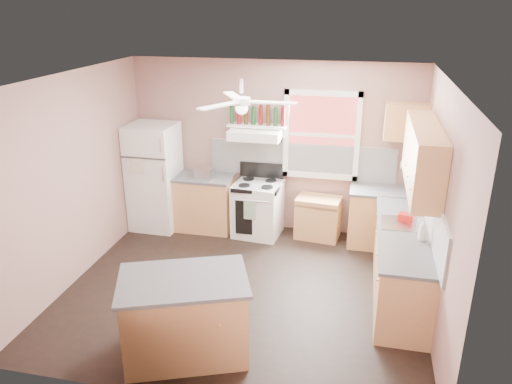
% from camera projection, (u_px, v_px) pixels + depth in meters
% --- Properties ---
extents(floor, '(4.50, 4.50, 0.00)m').
position_uv_depth(floor, '(244.00, 289.00, 6.49)').
color(floor, black).
rests_on(floor, ground).
extents(ceiling, '(4.50, 4.50, 0.00)m').
position_uv_depth(ceiling, '(241.00, 79.00, 5.52)').
color(ceiling, white).
rests_on(ceiling, ground).
extents(wall_back, '(4.50, 0.05, 2.70)m').
position_uv_depth(wall_back, '(273.00, 147.00, 7.85)').
color(wall_back, '#8C675F').
rests_on(wall_back, ground).
extents(wall_right, '(0.05, 4.00, 2.70)m').
position_uv_depth(wall_right, '(441.00, 208.00, 5.55)').
color(wall_right, '#8C675F').
rests_on(wall_right, ground).
extents(wall_left, '(0.05, 4.00, 2.70)m').
position_uv_depth(wall_left, '(72.00, 179.00, 6.46)').
color(wall_left, '#8C675F').
rests_on(wall_left, ground).
extents(backsplash_back, '(2.90, 0.03, 0.55)m').
position_uv_depth(backsplash_back, '(301.00, 160.00, 7.79)').
color(backsplash_back, white).
rests_on(backsplash_back, wall_back).
extents(backsplash_right, '(0.03, 2.60, 0.55)m').
position_uv_depth(backsplash_right, '(432.00, 212.00, 5.89)').
color(backsplash_right, white).
rests_on(backsplash_right, wall_right).
extents(window_view, '(1.00, 0.02, 1.20)m').
position_uv_depth(window_view, '(322.00, 135.00, 7.57)').
color(window_view, maroon).
rests_on(window_view, wall_back).
extents(window_frame, '(1.16, 0.07, 1.36)m').
position_uv_depth(window_frame, '(321.00, 136.00, 7.55)').
color(window_frame, white).
rests_on(window_frame, wall_back).
extents(refrigerator, '(0.74, 0.72, 1.72)m').
position_uv_depth(refrigerator, '(155.00, 177.00, 8.02)').
color(refrigerator, white).
rests_on(refrigerator, floor).
extents(base_cabinet_left, '(0.90, 0.60, 0.86)m').
position_uv_depth(base_cabinet_left, '(205.00, 203.00, 8.10)').
color(base_cabinet_left, tan).
rests_on(base_cabinet_left, floor).
extents(counter_left, '(0.92, 0.62, 0.04)m').
position_uv_depth(counter_left, '(204.00, 177.00, 7.94)').
color(counter_left, '#49494B').
rests_on(counter_left, base_cabinet_left).
extents(toaster, '(0.30, 0.20, 0.18)m').
position_uv_depth(toaster, '(204.00, 173.00, 7.80)').
color(toaster, silver).
rests_on(toaster, counter_left).
extents(stove, '(0.77, 0.71, 0.86)m').
position_uv_depth(stove, '(258.00, 209.00, 7.88)').
color(stove, white).
rests_on(stove, floor).
extents(range_hood, '(0.78, 0.50, 0.14)m').
position_uv_depth(range_hood, '(255.00, 134.00, 7.55)').
color(range_hood, white).
rests_on(range_hood, wall_back).
extents(bottle_shelf, '(0.90, 0.26, 0.03)m').
position_uv_depth(bottle_shelf, '(257.00, 126.00, 7.62)').
color(bottle_shelf, white).
rests_on(bottle_shelf, range_hood).
extents(cart, '(0.71, 0.51, 0.66)m').
position_uv_depth(cart, '(318.00, 218.00, 7.81)').
color(cart, tan).
rests_on(cart, floor).
extents(base_cabinet_corner, '(1.00, 0.60, 0.86)m').
position_uv_depth(base_cabinet_corner, '(382.00, 219.00, 7.53)').
color(base_cabinet_corner, tan).
rests_on(base_cabinet_corner, floor).
extents(base_cabinet_right, '(0.60, 2.20, 0.86)m').
position_uv_depth(base_cabinet_right, '(401.00, 265.00, 6.21)').
color(base_cabinet_right, tan).
rests_on(base_cabinet_right, floor).
extents(counter_corner, '(1.02, 0.62, 0.04)m').
position_uv_depth(counter_corner, '(385.00, 191.00, 7.37)').
color(counter_corner, '#49494B').
rests_on(counter_corner, base_cabinet_corner).
extents(counter_right, '(0.62, 2.22, 0.04)m').
position_uv_depth(counter_right, '(404.00, 232.00, 6.06)').
color(counter_right, '#49494B').
rests_on(counter_right, base_cabinet_right).
extents(sink, '(0.55, 0.45, 0.03)m').
position_uv_depth(sink, '(403.00, 224.00, 6.23)').
color(sink, silver).
rests_on(sink, counter_right).
extents(faucet, '(0.03, 0.03, 0.14)m').
position_uv_depth(faucet, '(417.00, 220.00, 6.17)').
color(faucet, silver).
rests_on(faucet, sink).
extents(upper_cabinet_right, '(0.33, 1.80, 0.76)m').
position_uv_depth(upper_cabinet_right, '(423.00, 157.00, 5.89)').
color(upper_cabinet_right, tan).
rests_on(upper_cabinet_right, wall_right).
extents(upper_cabinet_corner, '(0.60, 0.33, 0.52)m').
position_uv_depth(upper_cabinet_corner, '(406.00, 122.00, 7.08)').
color(upper_cabinet_corner, tan).
rests_on(upper_cabinet_corner, wall_back).
extents(paper_towel, '(0.26, 0.12, 0.12)m').
position_uv_depth(paper_towel, '(410.00, 165.00, 7.32)').
color(paper_towel, white).
rests_on(paper_towel, wall_back).
extents(island, '(1.42, 1.17, 0.86)m').
position_uv_depth(island, '(185.00, 318.00, 5.17)').
color(island, tan).
rests_on(island, floor).
extents(island_top, '(1.52, 1.26, 0.04)m').
position_uv_depth(island_top, '(183.00, 280.00, 5.01)').
color(island_top, '#49494B').
rests_on(island_top, island).
extents(ceiling_fan_hub, '(0.20, 0.20, 0.08)m').
position_uv_depth(ceiling_fan_hub, '(242.00, 101.00, 5.61)').
color(ceiling_fan_hub, white).
rests_on(ceiling_fan_hub, ceiling).
extents(soap_bottle, '(0.11, 0.11, 0.26)m').
position_uv_depth(soap_bottle, '(423.00, 230.00, 5.76)').
color(soap_bottle, silver).
rests_on(soap_bottle, counter_right).
extents(red_caddy, '(0.21, 0.17, 0.10)m').
position_uv_depth(red_caddy, '(406.00, 218.00, 6.28)').
color(red_caddy, red).
rests_on(red_caddy, counter_right).
extents(wine_bottles, '(0.86, 0.06, 0.31)m').
position_uv_depth(wine_bottles, '(257.00, 116.00, 7.57)').
color(wine_bottles, '#143819').
rests_on(wine_bottles, bottle_shelf).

